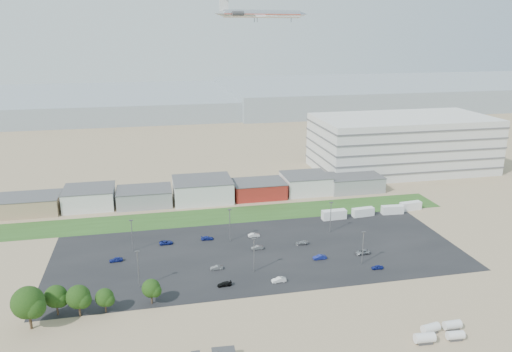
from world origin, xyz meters
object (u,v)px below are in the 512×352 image
object	(u,v)px
parked_car_0	(363,252)
parked_car_13	(279,280)
parked_car_11	(254,235)
parked_car_5	(116,260)
parked_car_7	(257,248)
tree_far_left	(28,306)
airliner	(262,14)
parked_car_1	(320,257)
storage_tank_nw	(431,328)
parked_car_4	(216,268)
parked_car_3	(224,284)
box_trailer_a	(334,215)
parked_car_2	(377,267)
parked_car_12	(302,243)
parked_car_9	(166,243)
parked_car_6	(207,238)

from	to	relation	value
parked_car_0	parked_car_13	distance (m)	30.54
parked_car_13	parked_car_11	bearing A→B (deg)	176.88
parked_car_5	parked_car_7	xyz separation A→B (m)	(41.15, -0.52, -0.04)
tree_far_left	parked_car_5	world-z (taller)	tree_far_left
airliner	parked_car_5	bearing A→B (deg)	-131.97
tree_far_left	parked_car_1	world-z (taller)	tree_far_left
storage_tank_nw	parked_car_4	bearing A→B (deg)	136.43
storage_tank_nw	parked_car_3	distance (m)	50.66
parked_car_0	parked_car_3	world-z (taller)	parked_car_0
box_trailer_a	parked_car_2	bearing A→B (deg)	-95.02
parked_car_2	parked_car_11	bearing A→B (deg)	-132.09
storage_tank_nw	parked_car_7	world-z (taller)	storage_tank_nw
tree_far_left	parked_car_12	xyz separation A→B (m)	(71.87, 30.40, -5.18)
parked_car_2	parked_car_9	distance (m)	63.43
box_trailer_a	airliner	bearing A→B (deg)	95.71
box_trailer_a	parked_car_9	world-z (taller)	box_trailer_a
storage_tank_nw	parked_car_12	bearing A→B (deg)	105.13
parked_car_6	parked_car_5	bearing A→B (deg)	113.73
parked_car_0	storage_tank_nw	bearing A→B (deg)	-8.80
tree_far_left	parked_car_7	world-z (taller)	tree_far_left
parked_car_5	airliner	bearing A→B (deg)	138.87
box_trailer_a	airliner	size ratio (longest dim) A/B	0.20
parked_car_1	parked_car_4	size ratio (longest dim) A/B	1.14
parked_car_11	parked_car_3	bearing A→B (deg)	150.48
tree_far_left	parked_car_5	size ratio (longest dim) A/B	3.06
parked_car_5	parked_car_4	bearing A→B (deg)	62.45
box_trailer_a	parked_car_12	distance (m)	25.21
parked_car_3	parked_car_4	world-z (taller)	parked_car_4
box_trailer_a	parked_car_0	bearing A→B (deg)	-96.06
tree_far_left	parked_car_4	xyz separation A→B (m)	(43.98, 19.38, -5.15)
tree_far_left	parked_car_11	world-z (taller)	tree_far_left
parked_car_2	parked_car_9	xyz separation A→B (m)	(-56.38, 29.07, 0.02)
parked_car_7	parked_car_9	world-z (taller)	parked_car_7
parked_car_6	parked_car_12	size ratio (longest dim) A/B	1.04
parked_car_2	parked_car_6	distance (m)	52.79
airliner	parked_car_9	distance (m)	115.99
parked_car_6	parked_car_7	bearing A→B (deg)	-122.48
parked_car_5	parked_car_12	xyz separation A→B (m)	(55.24, 0.10, -0.09)
parked_car_7	parked_car_9	distance (m)	28.34
box_trailer_a	parked_car_9	distance (m)	58.92
airliner	parked_car_9	size ratio (longest dim) A/B	10.45
parked_car_0	parked_car_1	world-z (taller)	parked_car_1
storage_tank_nw	parked_car_2	distance (m)	30.50
storage_tank_nw	parked_car_9	bearing A→B (deg)	132.45
box_trailer_a	parked_car_1	size ratio (longest dim) A/B	2.18
box_trailer_a	parked_car_11	distance (m)	31.97
parked_car_5	storage_tank_nw	bearing A→B (deg)	48.02
parked_car_3	parked_car_7	world-z (taller)	parked_car_7
parked_car_5	parked_car_13	distance (m)	47.47
parked_car_1	parked_car_9	world-z (taller)	parked_car_1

